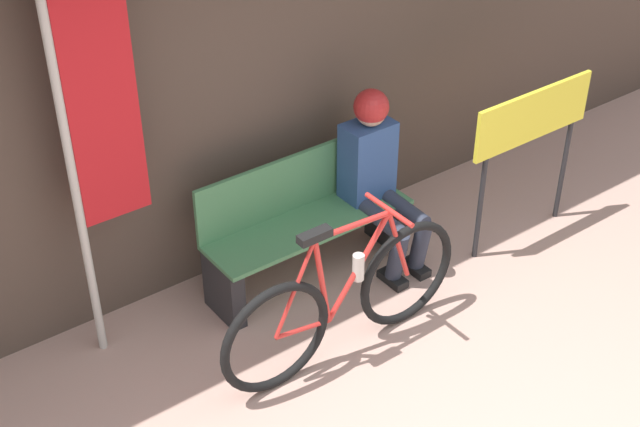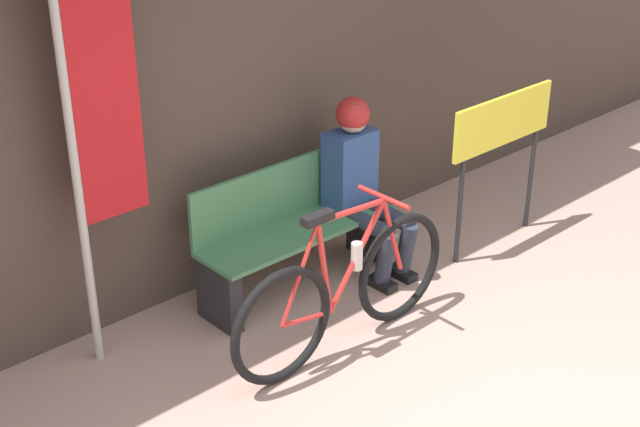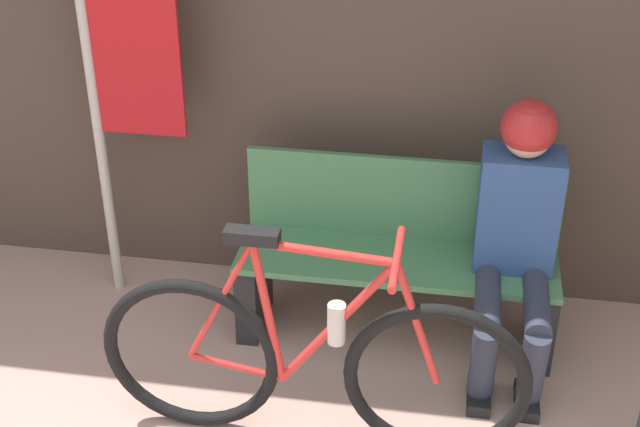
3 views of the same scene
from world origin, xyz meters
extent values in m
cube|color=#477F51|center=(0.39, 1.97, 0.43)|extent=(1.43, 0.42, 0.03)
cube|color=#477F51|center=(0.39, 2.16, 0.64)|extent=(1.43, 0.03, 0.40)
cube|color=#232326|center=(-0.27, 1.97, 0.21)|extent=(0.10, 0.36, 0.41)
cube|color=#232326|center=(1.06, 1.97, 0.21)|extent=(0.10, 0.36, 0.41)
torus|color=black|center=(-0.36, 1.26, 0.36)|extent=(0.72, 0.05, 0.72)
torus|color=black|center=(0.61, 1.26, 0.36)|extent=(0.72, 0.05, 0.72)
cylinder|color=red|center=(0.18, 1.26, 0.90)|extent=(0.52, 0.03, 0.07)
cylinder|color=red|center=(0.22, 1.26, 0.59)|extent=(0.45, 0.03, 0.61)
cylinder|color=red|center=(-0.04, 1.26, 0.60)|extent=(0.13, 0.03, 0.63)
cylinder|color=red|center=(-0.17, 1.26, 0.33)|extent=(0.37, 0.03, 0.09)
cylinder|color=red|center=(-0.22, 1.26, 0.64)|extent=(0.29, 0.02, 0.57)
cylinder|color=red|center=(0.52, 1.26, 0.62)|extent=(0.20, 0.03, 0.53)
cube|color=black|center=(-0.08, 1.26, 0.94)|extent=(0.20, 0.07, 0.05)
cylinder|color=red|center=(0.44, 1.26, 0.90)|extent=(0.03, 0.40, 0.03)
cylinder|color=beige|center=(0.22, 1.26, 0.59)|extent=(0.07, 0.07, 0.17)
cylinder|color=#2D3342|center=(0.80, 1.74, 0.43)|extent=(0.11, 0.45, 0.13)
cylinder|color=#2D3342|center=(0.80, 1.55, 0.24)|extent=(0.11, 0.17, 0.38)
cube|color=black|center=(0.80, 1.58, 0.03)|extent=(0.10, 0.22, 0.06)
cylinder|color=#2D3342|center=(1.00, 1.74, 0.43)|extent=(0.11, 0.45, 0.13)
cylinder|color=#2D3342|center=(1.00, 1.55, 0.24)|extent=(0.11, 0.17, 0.38)
cube|color=black|center=(1.00, 1.58, 0.03)|extent=(0.10, 0.22, 0.06)
cube|color=#2D4C84|center=(0.90, 2.01, 0.71)|extent=(0.34, 0.22, 0.54)
sphere|color=tan|center=(0.90, 1.99, 1.08)|extent=(0.20, 0.20, 0.20)
sphere|color=#B22323|center=(0.90, 1.99, 1.11)|extent=(0.23, 0.23, 0.23)
cylinder|color=#B7B2A8|center=(-1.02, 2.15, 1.17)|extent=(0.05, 0.05, 2.34)
camera|label=1|loc=(-2.37, -1.87, 3.70)|focal=50.00mm
camera|label=2|loc=(-3.02, -1.96, 3.11)|focal=50.00mm
camera|label=3|loc=(0.60, -1.38, 2.61)|focal=50.00mm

